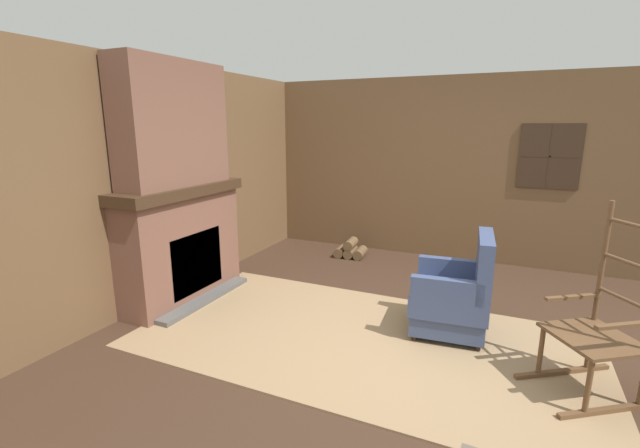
% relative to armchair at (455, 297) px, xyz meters
% --- Properties ---
extents(ground_plane, '(14.00, 14.00, 0.00)m').
position_rel_armchair_xyz_m(ground_plane, '(-0.30, -0.37, -0.35)').
color(ground_plane, '#3D281C').
extents(wood_panel_wall_left, '(0.06, 6.03, 2.52)m').
position_rel_armchair_xyz_m(wood_panel_wall_left, '(-3.04, -0.37, 0.91)').
color(wood_panel_wall_left, brown).
rests_on(wood_panel_wall_left, ground).
extents(wood_panel_wall_back, '(6.03, 0.09, 2.52)m').
position_rel_armchair_xyz_m(wood_panel_wall_back, '(-0.28, 2.37, 0.92)').
color(wood_panel_wall_back, brown).
rests_on(wood_panel_wall_back, ground).
extents(fireplace_hearth, '(0.61, 1.58, 1.26)m').
position_rel_armchair_xyz_m(fireplace_hearth, '(-2.80, -0.37, 0.28)').
color(fireplace_hearth, brown).
rests_on(fireplace_hearth, ground).
extents(chimney_breast, '(0.35, 1.30, 1.25)m').
position_rel_armchair_xyz_m(chimney_breast, '(-2.81, -0.37, 1.53)').
color(chimney_breast, brown).
rests_on(chimney_breast, fireplace_hearth).
extents(area_rug, '(3.94, 2.07, 0.01)m').
position_rel_armchair_xyz_m(area_rug, '(-0.73, -0.48, -0.34)').
color(area_rug, '#997A56').
rests_on(area_rug, ground).
extents(armchair, '(0.72, 0.74, 0.95)m').
position_rel_armchair_xyz_m(armchair, '(0.00, 0.00, 0.00)').
color(armchair, '#3D4C75').
rests_on(armchair, ground).
extents(rocking_chair, '(0.94, 0.86, 1.35)m').
position_rel_armchair_xyz_m(rocking_chair, '(1.03, -0.52, 0.10)').
color(rocking_chair, brown).
rests_on(rocking_chair, ground).
extents(firewood_stack, '(0.45, 0.37, 0.26)m').
position_rel_armchair_xyz_m(firewood_stack, '(-1.67, 1.81, -0.25)').
color(firewood_stack, brown).
rests_on(firewood_stack, ground).
extents(oil_lamp_vase, '(0.09, 0.09, 0.24)m').
position_rel_armchair_xyz_m(oil_lamp_vase, '(-2.85, -0.72, 0.99)').
color(oil_lamp_vase, '#47708E').
rests_on(oil_lamp_vase, fireplace_hearth).
extents(storage_case, '(0.13, 0.20, 0.13)m').
position_rel_armchair_xyz_m(storage_case, '(-2.85, 0.19, 0.97)').
color(storage_case, black).
rests_on(storage_case, fireplace_hearth).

